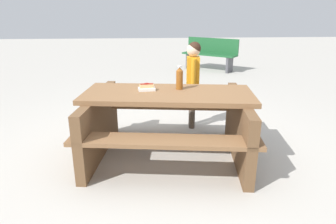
{
  "coord_description": "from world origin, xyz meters",
  "views": [
    {
      "loc": [
        0.23,
        3.1,
        1.58
      ],
      "look_at": [
        0.0,
        0.0,
        0.52
      ],
      "focal_mm": 32.21,
      "sensor_mm": 36.0,
      "label": 1
    }
  ],
  "objects_px": {
    "child_in_coat": "(193,74)",
    "park_bench_near": "(210,53)",
    "picnic_table": "(168,119)",
    "soda_bottle": "(180,78)",
    "hotdog_tray": "(147,88)"
  },
  "relations": [
    {
      "from": "soda_bottle",
      "to": "child_in_coat",
      "type": "height_order",
      "value": "child_in_coat"
    },
    {
      "from": "soda_bottle",
      "to": "child_in_coat",
      "type": "relative_size",
      "value": 0.22
    },
    {
      "from": "picnic_table",
      "to": "park_bench_near",
      "type": "relative_size",
      "value": 1.38
    },
    {
      "from": "soda_bottle",
      "to": "picnic_table",
      "type": "bearing_deg",
      "value": 41.01
    },
    {
      "from": "picnic_table",
      "to": "child_in_coat",
      "type": "height_order",
      "value": "child_in_coat"
    },
    {
      "from": "picnic_table",
      "to": "child_in_coat",
      "type": "bearing_deg",
      "value": -114.67
    },
    {
      "from": "hotdog_tray",
      "to": "park_bench_near",
      "type": "bearing_deg",
      "value": -109.46
    },
    {
      "from": "picnic_table",
      "to": "hotdog_tray",
      "type": "xyz_separation_m",
      "value": [
        0.23,
        -0.09,
        0.34
      ]
    },
    {
      "from": "soda_bottle",
      "to": "hotdog_tray",
      "type": "height_order",
      "value": "soda_bottle"
    },
    {
      "from": "child_in_coat",
      "to": "park_bench_near",
      "type": "relative_size",
      "value": 0.83
    },
    {
      "from": "hotdog_tray",
      "to": "child_in_coat",
      "type": "bearing_deg",
      "value": -128.44
    },
    {
      "from": "picnic_table",
      "to": "child_in_coat",
      "type": "xyz_separation_m",
      "value": [
        -0.41,
        -0.88,
        0.31
      ]
    },
    {
      "from": "soda_bottle",
      "to": "park_bench_near",
      "type": "distance_m",
      "value": 5.21
    },
    {
      "from": "child_in_coat",
      "to": "hotdog_tray",
      "type": "bearing_deg",
      "value": 51.56
    },
    {
      "from": "hotdog_tray",
      "to": "picnic_table",
      "type": "bearing_deg",
      "value": 158.69
    }
  ]
}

